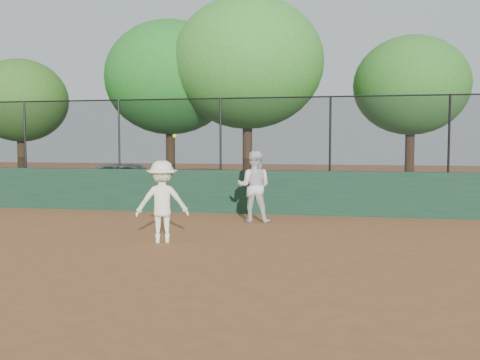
% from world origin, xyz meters
% --- Properties ---
extents(ground, '(80.00, 80.00, 0.00)m').
position_xyz_m(ground, '(0.00, 0.00, 0.00)').
color(ground, brown).
rests_on(ground, ground).
extents(back_wall, '(26.00, 0.20, 1.20)m').
position_xyz_m(back_wall, '(0.00, 6.00, 0.60)').
color(back_wall, '#1B3D28').
rests_on(back_wall, ground).
extents(grass_strip, '(36.00, 12.00, 0.01)m').
position_xyz_m(grass_strip, '(0.00, 12.00, 0.00)').
color(grass_strip, '#304B17').
rests_on(grass_strip, ground).
extents(parked_car, '(4.11, 2.13, 1.34)m').
position_xyz_m(parked_car, '(-4.34, 8.77, 0.67)').
color(parked_car, '#A5ABAF').
rests_on(parked_car, ground).
extents(player_second, '(0.87, 0.68, 1.76)m').
position_xyz_m(player_second, '(0.70, 4.50, 0.88)').
color(player_second, silver).
rests_on(player_second, ground).
extents(player_main, '(1.17, 0.90, 2.12)m').
position_xyz_m(player_main, '(-0.61, 1.46, 0.80)').
color(player_main, white).
rests_on(player_main, ground).
extents(fence_assembly, '(26.00, 0.06, 2.00)m').
position_xyz_m(fence_assembly, '(-0.03, 6.00, 2.24)').
color(fence_assembly, black).
rests_on(fence_assembly, back_wall).
extents(tree_0, '(3.84, 3.49, 5.31)m').
position_xyz_m(tree_0, '(-9.97, 11.08, 3.64)').
color(tree_0, '#442E18').
rests_on(tree_0, ground).
extents(tree_1, '(5.15, 4.68, 6.73)m').
position_xyz_m(tree_1, '(-3.88, 11.74, 4.49)').
color(tree_1, '#3C2914').
rests_on(tree_1, ground).
extents(tree_2, '(5.60, 5.09, 7.30)m').
position_xyz_m(tree_2, '(-0.67, 11.09, 4.87)').
color(tree_2, '#472C19').
rests_on(tree_2, ground).
extents(tree_3, '(4.37, 3.97, 6.03)m').
position_xyz_m(tree_3, '(5.34, 13.00, 4.13)').
color(tree_3, '#392113').
rests_on(tree_3, ground).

